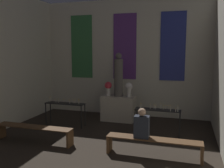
# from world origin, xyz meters

# --- Properties ---
(wall_back) EXTENTS (6.79, 0.16, 4.54)m
(wall_back) POSITION_xyz_m (0.00, 11.45, 2.29)
(wall_back) COLOR beige
(wall_back) RESTS_ON ground_plane
(altar) EXTENTS (1.20, 0.63, 0.91)m
(altar) POSITION_xyz_m (0.00, 10.48, 0.46)
(altar) COLOR #BCB29E
(altar) RESTS_ON ground_plane
(statue) EXTENTS (0.32, 0.32, 1.58)m
(statue) POSITION_xyz_m (0.00, 10.48, 1.65)
(statue) COLOR #5B5651
(statue) RESTS_ON altar
(flower_vase_left) EXTENTS (0.26, 0.26, 0.52)m
(flower_vase_left) POSITION_xyz_m (-0.39, 10.48, 1.23)
(flower_vase_left) COLOR beige
(flower_vase_left) RESTS_ON altar
(flower_vase_right) EXTENTS (0.26, 0.26, 0.52)m
(flower_vase_right) POSITION_xyz_m (0.39, 10.48, 1.23)
(flower_vase_right) COLOR beige
(flower_vase_right) RESTS_ON altar
(candle_rack_left) EXTENTS (1.39, 0.36, 0.97)m
(candle_rack_left) POSITION_xyz_m (-1.57, 9.32, 0.68)
(candle_rack_left) COLOR black
(candle_rack_left) RESTS_ON ground_plane
(candle_rack_right) EXTENTS (1.39, 0.36, 0.99)m
(candle_rack_right) POSITION_xyz_m (1.57, 9.32, 0.68)
(candle_rack_right) COLOR black
(candle_rack_right) RESTS_ON ground_plane
(pew_back_left) EXTENTS (2.30, 0.36, 0.46)m
(pew_back_left) POSITION_xyz_m (-1.68, 7.64, 0.34)
(pew_back_left) COLOR brown
(pew_back_left) RESTS_ON ground_plane
(pew_back_right) EXTENTS (2.30, 0.36, 0.46)m
(pew_back_right) POSITION_xyz_m (1.68, 7.64, 0.34)
(pew_back_right) COLOR brown
(pew_back_right) RESTS_ON ground_plane
(person_seated) EXTENTS (0.36, 0.24, 0.73)m
(person_seated) POSITION_xyz_m (1.39, 7.64, 0.78)
(person_seated) COLOR #282D38
(person_seated) RESTS_ON pew_back_right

